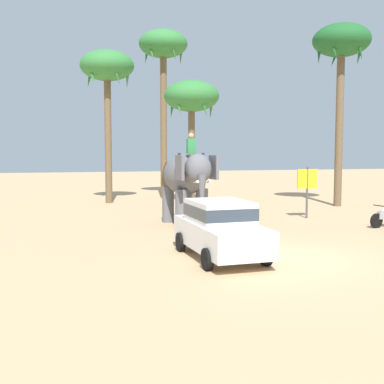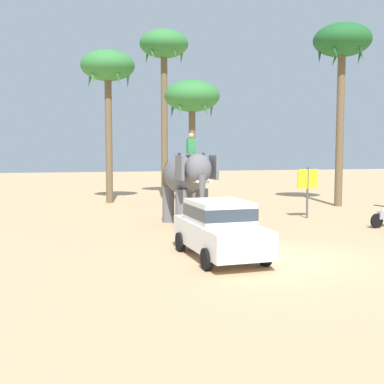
% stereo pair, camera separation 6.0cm
% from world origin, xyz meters
% --- Properties ---
extents(ground_plane, '(120.00, 120.00, 0.00)m').
position_xyz_m(ground_plane, '(0.00, 0.00, 0.00)').
color(ground_plane, tan).
extents(car_sedan_foreground, '(2.03, 4.18, 1.70)m').
position_xyz_m(car_sedan_foreground, '(-1.86, 0.67, 0.93)').
color(car_sedan_foreground, white).
rests_on(car_sedan_foreground, ground).
extents(elephant_with_mahout, '(1.90, 3.95, 3.88)m').
position_xyz_m(elephant_with_mahout, '(-1.32, 6.95, 1.99)').
color(elephant_with_mahout, slate).
rests_on(elephant_with_mahout, ground).
extents(palm_tree_behind_elephant, '(3.20, 3.20, 10.20)m').
position_xyz_m(palm_tree_behind_elephant, '(8.80, 11.72, 8.90)').
color(palm_tree_behind_elephant, brown).
rests_on(palm_tree_behind_elephant, ground).
extents(palm_tree_near_hut, '(3.20, 3.20, 9.11)m').
position_xyz_m(palm_tree_near_hut, '(-3.71, 16.76, 7.90)').
color(palm_tree_near_hut, brown).
rests_on(palm_tree_near_hut, ground).
extents(palm_tree_left_of_road, '(3.20, 3.20, 11.05)m').
position_xyz_m(palm_tree_left_of_road, '(0.14, 18.99, 9.66)').
color(palm_tree_left_of_road, brown).
rests_on(palm_tree_left_of_road, ground).
extents(palm_tree_far_back, '(3.20, 3.20, 7.21)m').
position_xyz_m(palm_tree_far_back, '(0.88, 14.50, 6.13)').
color(palm_tree_far_back, brown).
rests_on(palm_tree_far_back, ground).
extents(signboard_yellow, '(1.00, 0.10, 2.40)m').
position_xyz_m(signboard_yellow, '(4.70, 7.67, 1.69)').
color(signboard_yellow, '#4C4C51').
rests_on(signboard_yellow, ground).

